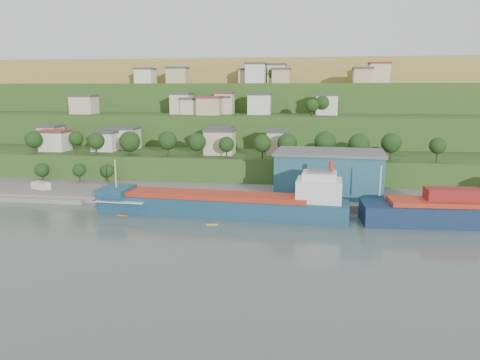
% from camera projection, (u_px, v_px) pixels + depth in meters
% --- Properties ---
extents(ground, '(500.00, 500.00, 0.00)m').
position_uv_depth(ground, '(189.00, 223.00, 115.29)').
color(ground, '#4A5A53').
rests_on(ground, ground).
extents(quay, '(220.00, 26.00, 4.00)m').
position_uv_depth(quay, '(278.00, 199.00, 139.56)').
color(quay, slate).
rests_on(quay, ground).
extents(pebble_beach, '(40.00, 18.00, 2.40)m').
position_uv_depth(pebble_beach, '(35.00, 196.00, 144.65)').
color(pebble_beach, slate).
rests_on(pebble_beach, ground).
extents(hillside, '(360.00, 210.45, 96.00)m').
position_uv_depth(hillside, '(261.00, 144.00, 279.07)').
color(hillside, '#284719').
rests_on(hillside, ground).
extents(cargo_ship_near, '(65.49, 13.79, 16.71)m').
position_uv_depth(cargo_ship_near, '(230.00, 205.00, 121.81)').
color(cargo_ship_near, '#153C51').
rests_on(cargo_ship_near, ground).
extents(warehouse, '(32.16, 20.96, 12.80)m').
position_uv_depth(warehouse, '(329.00, 172.00, 136.78)').
color(warehouse, '#215B64').
rests_on(warehouse, quay).
extents(caravan, '(6.84, 4.93, 2.95)m').
position_uv_depth(caravan, '(41.00, 187.00, 144.77)').
color(caravan, silver).
rests_on(caravan, pebble_beach).
extents(dinghy, '(4.06, 2.46, 0.76)m').
position_uv_depth(dinghy, '(54.00, 192.00, 142.38)').
color(dinghy, silver).
rests_on(dinghy, pebble_beach).
extents(kayak_orange, '(2.96, 1.03, 0.73)m').
position_uv_depth(kayak_orange, '(122.00, 215.00, 121.81)').
color(kayak_orange, orange).
rests_on(kayak_orange, ground).
extents(kayak_yellow, '(2.92, 0.90, 0.72)m').
position_uv_depth(kayak_yellow, '(212.00, 224.00, 113.34)').
color(kayak_yellow, gold).
rests_on(kayak_yellow, ground).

